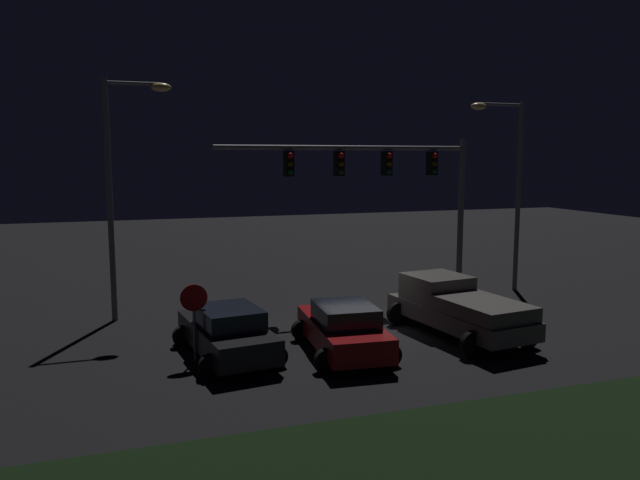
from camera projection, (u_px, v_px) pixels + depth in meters
name	position (u px, v px, depth m)	size (l,w,h in m)	color
ground_plane	(362.00, 325.00, 21.13)	(80.00, 80.00, 0.00)	black
grass_median	(558.00, 455.00, 11.82)	(23.64, 5.54, 0.10)	black
pickup_truck	(456.00, 305.00, 19.92)	(3.34, 5.61, 1.80)	#514C47
car_sedan	(227.00, 332.00, 17.68)	(2.85, 4.60, 1.51)	black
car_sedan_far	(343.00, 329.00, 18.05)	(2.71, 4.53, 1.51)	maroon
traffic_signal_gantry	(388.00, 175.00, 24.21)	(10.32, 0.56, 6.50)	slate
street_lamp_left	(122.00, 172.00, 21.24)	(2.30, 0.44, 8.40)	slate
street_lamp_right	(509.00, 173.00, 26.04)	(2.57, 0.44, 8.06)	slate
stop_sign	(194.00, 308.00, 17.17)	(0.76, 0.08, 2.23)	slate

